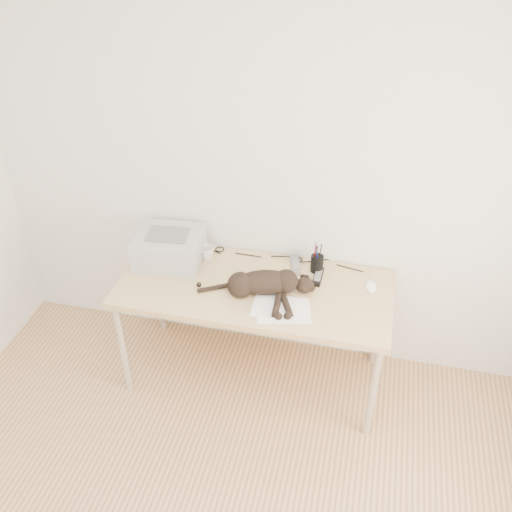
% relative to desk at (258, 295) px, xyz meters
% --- Properties ---
extents(wall_back, '(3.50, 0.00, 3.50)m').
position_rel_desk_xyz_m(wall_back, '(0.00, 0.27, 0.69)').
color(wall_back, white).
rests_on(wall_back, floor).
extents(desk, '(1.60, 0.70, 0.74)m').
position_rel_desk_xyz_m(desk, '(0.00, 0.00, 0.00)').
color(desk, tan).
rests_on(desk, floor).
extents(printer, '(0.44, 0.38, 0.19)m').
position_rel_desk_xyz_m(printer, '(-0.57, 0.05, 0.23)').
color(printer, '#A4A5A9').
rests_on(printer, desk).
extents(papers, '(0.35, 0.27, 0.01)m').
position_rel_desk_xyz_m(papers, '(0.19, -0.26, 0.14)').
color(papers, white).
rests_on(papers, desk).
extents(cat, '(0.68, 0.34, 0.15)m').
position_rel_desk_xyz_m(cat, '(0.06, -0.14, 0.20)').
color(cat, black).
rests_on(cat, desk).
extents(mug, '(0.13, 0.13, 0.09)m').
position_rel_desk_xyz_m(mug, '(-0.35, 0.11, 0.18)').
color(mug, white).
rests_on(mug, desk).
extents(pen_cup, '(0.08, 0.08, 0.20)m').
position_rel_desk_xyz_m(pen_cup, '(0.33, 0.15, 0.19)').
color(pen_cup, black).
rests_on(pen_cup, desk).
extents(remote_grey, '(0.10, 0.19, 0.02)m').
position_rel_desk_xyz_m(remote_grey, '(0.20, 0.16, 0.14)').
color(remote_grey, slate).
rests_on(remote_grey, desk).
extents(remote_black, '(0.05, 0.18, 0.02)m').
position_rel_desk_xyz_m(remote_black, '(0.35, 0.08, 0.14)').
color(remote_black, black).
rests_on(remote_black, desk).
extents(mouse, '(0.08, 0.12, 0.04)m').
position_rel_desk_xyz_m(mouse, '(0.66, 0.06, 0.15)').
color(mouse, white).
rests_on(mouse, desk).
extents(cable_tangle, '(1.36, 0.07, 0.01)m').
position_rel_desk_xyz_m(cable_tangle, '(0.00, 0.22, 0.14)').
color(cable_tangle, black).
rests_on(cable_tangle, desk).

